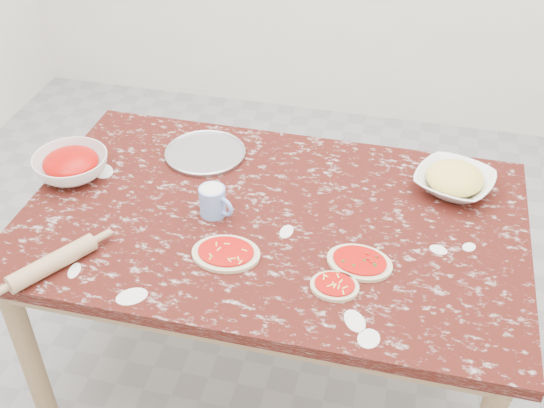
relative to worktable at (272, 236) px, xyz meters
The scene contains 10 objects.
ground 0.67m from the worktable, ahead, with size 4.00×4.00×0.00m, color gray.
worktable is the anchor object (origin of this frame).
pizza_tray 0.44m from the worktable, 138.07° to the left, with size 0.29×0.29×0.01m, color #B2B2B7.
sauce_bowl 0.74m from the worktable, behind, with size 0.25×0.25×0.08m, color white.
cheese_bowl 0.64m from the worktable, 26.95° to the left, with size 0.25×0.25×0.06m, color white.
flour_mug 0.23m from the worktable, behind, with size 0.12×0.08×0.10m.
pizza_left 0.25m from the worktable, 112.78° to the right, with size 0.22×0.17×0.02m.
pizza_mid 0.38m from the worktable, 47.51° to the right, with size 0.14×0.12×0.02m.
pizza_right 0.35m from the worktable, 27.28° to the right, with size 0.22×0.18×0.02m.
rolling_pin 0.69m from the worktable, 144.90° to the right, with size 0.05×0.05×0.27m, color tan.
Camera 1 is at (0.40, -1.62, 2.10)m, focal length 44.24 mm.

